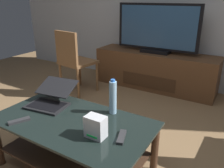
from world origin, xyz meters
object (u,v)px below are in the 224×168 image
at_px(side_chair, 74,59).
at_px(coffee_table, 74,136).
at_px(laptop, 51,98).
at_px(router_box, 96,127).
at_px(tv_remote, 19,121).
at_px(cell_phone, 95,122).
at_px(soundbar_remote, 122,137).
at_px(television, 157,30).
at_px(media_cabinet, 155,70).
at_px(water_bottle_near, 113,97).

bearing_deg(side_chair, coffee_table, -50.28).
height_order(laptop, router_box, laptop).
xyz_separation_m(coffee_table, tv_remote, (-0.33, -0.23, 0.15)).
relative_size(cell_phone, tv_remote, 0.88).
xyz_separation_m(tv_remote, soundbar_remote, (0.78, 0.22, 0.00)).
distance_m(television, laptop, 1.97).
distance_m(cell_phone, tv_remote, 0.58).
height_order(tv_remote, soundbar_remote, same).
height_order(media_cabinet, router_box, router_box).
relative_size(side_chair, soundbar_remote, 5.75).
bearing_deg(television, soundbar_remote, -74.76).
xyz_separation_m(laptop, soundbar_remote, (0.80, -0.14, -0.05)).
relative_size(laptop, cell_phone, 3.14).
distance_m(coffee_table, cell_phone, 0.23).
bearing_deg(water_bottle_near, coffee_table, -127.12).
bearing_deg(media_cabinet, router_box, -79.47).
height_order(side_chair, laptop, side_chair).
xyz_separation_m(television, tv_remote, (-0.21, -2.28, -0.44)).
distance_m(coffee_table, water_bottle_near, 0.44).
xyz_separation_m(coffee_table, cell_phone, (0.17, 0.07, 0.15)).
height_order(side_chair, tv_remote, side_chair).
height_order(cell_phone, tv_remote, tv_remote).
relative_size(coffee_table, television, 1.02).
xyz_separation_m(television, laptop, (-0.23, -1.92, -0.39)).
bearing_deg(router_box, soundbar_remote, 24.40).
bearing_deg(soundbar_remote, water_bottle_near, 111.80).
distance_m(laptop, router_box, 0.67).
bearing_deg(laptop, router_box, -18.60).
height_order(media_cabinet, laptop, laptop).
distance_m(coffee_table, television, 2.13).
bearing_deg(router_box, side_chair, 134.73).
bearing_deg(soundbar_remote, side_chair, 121.14).
xyz_separation_m(television, cell_phone, (0.29, -1.98, -0.45)).
bearing_deg(side_chair, television, 41.60).
bearing_deg(soundbar_remote, laptop, 151.46).
bearing_deg(coffee_table, laptop, 159.82).
xyz_separation_m(water_bottle_near, soundbar_remote, (0.24, -0.28, -0.13)).
height_order(coffee_table, soundbar_remote, soundbar_remote).
height_order(television, water_bottle_near, television).
relative_size(laptop, soundbar_remote, 2.75).
relative_size(coffee_table, water_bottle_near, 4.24).
height_order(television, tv_remote, television).
height_order(laptop, soundbar_remote, laptop).
bearing_deg(television, laptop, -96.98).
relative_size(television, router_box, 7.89).
relative_size(television, cell_phone, 8.76).
bearing_deg(coffee_table, cell_phone, 21.84).
relative_size(side_chair, water_bottle_near, 3.12).
bearing_deg(water_bottle_near, media_cabinet, 100.19).
relative_size(coffee_table, laptop, 2.84).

